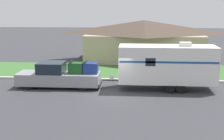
% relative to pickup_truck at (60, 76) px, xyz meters
% --- Properties ---
extents(ground_plane, '(120.00, 120.00, 0.00)m').
position_rel_pickup_truck_xyz_m(ground_plane, '(4.16, -1.34, -0.89)').
color(ground_plane, '#38383D').
extents(curb_strip, '(80.00, 0.30, 0.14)m').
position_rel_pickup_truck_xyz_m(curb_strip, '(4.16, 2.41, -0.82)').
color(curb_strip, beige).
rests_on(curb_strip, ground_plane).
extents(lawn_strip, '(80.00, 7.00, 0.03)m').
position_rel_pickup_truck_xyz_m(lawn_strip, '(4.16, 6.06, -0.88)').
color(lawn_strip, '#3D6B33').
rests_on(lawn_strip, ground_plane).
extents(house_across_street, '(13.67, 7.13, 4.43)m').
position_rel_pickup_truck_xyz_m(house_across_street, '(6.58, 12.13, 1.40)').
color(house_across_street, tan).
rests_on(house_across_street, ground_plane).
extents(pickup_truck, '(6.32, 1.97, 2.04)m').
position_rel_pickup_truck_xyz_m(pickup_truck, '(0.00, 0.00, 0.00)').
color(pickup_truck, black).
rests_on(pickup_truck, ground_plane).
extents(travel_trailer, '(8.24, 2.25, 3.53)m').
position_rel_pickup_truck_xyz_m(travel_trailer, '(8.01, -0.00, 1.01)').
color(travel_trailer, black).
rests_on(travel_trailer, ground_plane).
extents(mailbox, '(0.48, 0.20, 1.31)m').
position_rel_pickup_truck_xyz_m(mailbox, '(9.74, 2.96, 0.11)').
color(mailbox, brown).
rests_on(mailbox, ground_plane).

